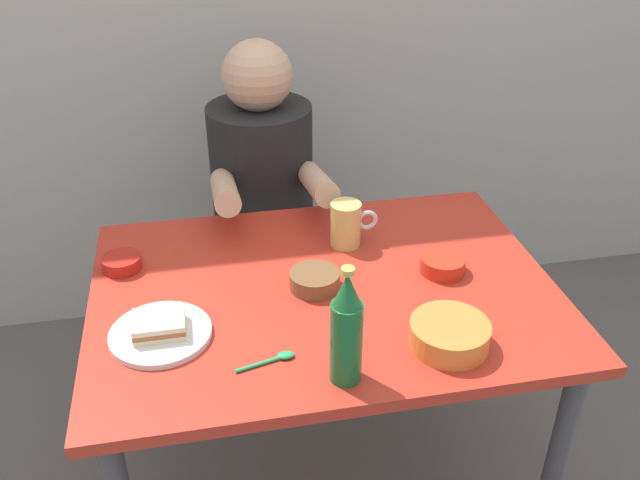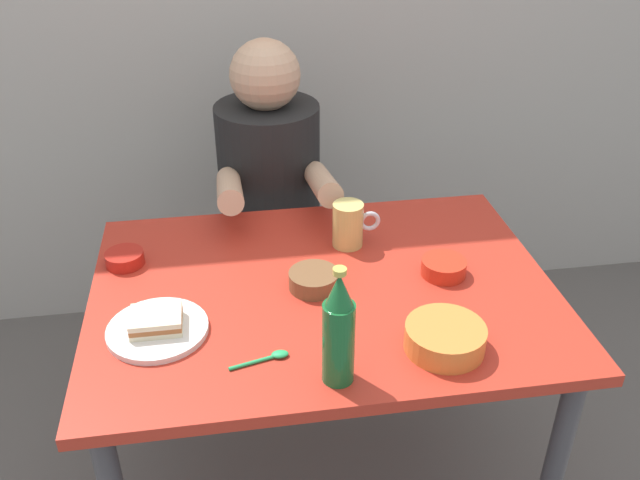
% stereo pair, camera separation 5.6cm
% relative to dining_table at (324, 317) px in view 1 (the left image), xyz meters
% --- Properties ---
extents(dining_table, '(1.10, 0.80, 0.74)m').
position_rel_dining_table_xyz_m(dining_table, '(0.00, 0.00, 0.00)').
color(dining_table, '#B72D1E').
rests_on(dining_table, ground).
extents(stool, '(0.34, 0.34, 0.45)m').
position_rel_dining_table_xyz_m(stool, '(-0.07, 0.63, -0.30)').
color(stool, '#4C4C51').
rests_on(stool, ground).
extents(person_seated, '(0.33, 0.56, 0.72)m').
position_rel_dining_table_xyz_m(person_seated, '(-0.07, 0.62, 0.12)').
color(person_seated, black).
rests_on(person_seated, stool).
extents(plate_orange, '(0.22, 0.22, 0.01)m').
position_rel_dining_table_xyz_m(plate_orange, '(-0.38, -0.12, 0.10)').
color(plate_orange, silver).
rests_on(plate_orange, dining_table).
extents(sandwich, '(0.11, 0.09, 0.04)m').
position_rel_dining_table_xyz_m(sandwich, '(-0.38, -0.12, 0.13)').
color(sandwich, beige).
rests_on(sandwich, plate_orange).
extents(beer_mug, '(0.13, 0.08, 0.12)m').
position_rel_dining_table_xyz_m(beer_mug, '(0.10, 0.18, 0.15)').
color(beer_mug, '#D1BC66').
rests_on(beer_mug, dining_table).
extents(beer_bottle, '(0.06, 0.06, 0.26)m').
position_rel_dining_table_xyz_m(beer_bottle, '(-0.02, -0.32, 0.21)').
color(beer_bottle, '#19602D').
rests_on(beer_bottle, dining_table).
extents(condiment_bowl_brown, '(0.12, 0.12, 0.04)m').
position_rel_dining_table_xyz_m(condiment_bowl_brown, '(-0.02, -0.00, 0.12)').
color(condiment_bowl_brown, brown).
rests_on(condiment_bowl_brown, dining_table).
extents(soup_bowl_orange, '(0.17, 0.17, 0.05)m').
position_rel_dining_table_xyz_m(soup_bowl_orange, '(0.22, -0.26, 0.12)').
color(soup_bowl_orange, orange).
rests_on(soup_bowl_orange, dining_table).
extents(sauce_bowl_chili, '(0.11, 0.11, 0.04)m').
position_rel_dining_table_xyz_m(sauce_bowl_chili, '(0.30, 0.01, 0.12)').
color(sauce_bowl_chili, red).
rests_on(sauce_bowl_chili, dining_table).
extents(sambal_bowl_red, '(0.10, 0.10, 0.03)m').
position_rel_dining_table_xyz_m(sambal_bowl_red, '(-0.48, 0.17, 0.11)').
color(sambal_bowl_red, '#B21E14').
rests_on(sambal_bowl_red, dining_table).
extents(spoon, '(0.13, 0.04, 0.01)m').
position_rel_dining_table_xyz_m(spoon, '(-0.15, -0.24, 0.10)').
color(spoon, '#26A559').
rests_on(spoon, dining_table).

